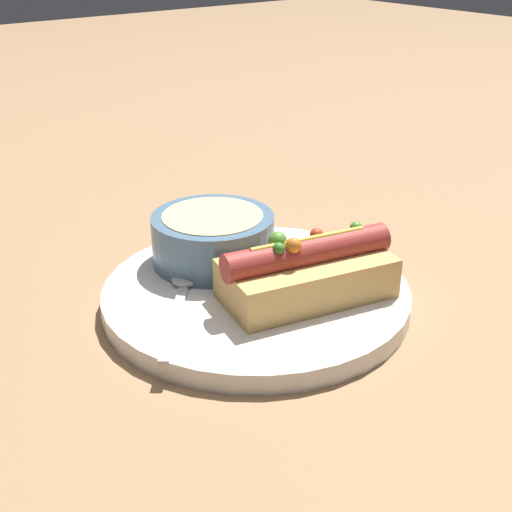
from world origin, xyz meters
TOP-DOWN VIEW (x-y plane):
  - ground_plane at (0.00, 0.00)m, footprint 4.00×4.00m
  - dinner_plate at (0.00, 0.00)m, footprint 0.28×0.28m
  - hot_dog at (0.02, -0.04)m, footprint 0.16×0.11m
  - soup_bowl at (-0.00, 0.07)m, footprint 0.12×0.12m
  - spoon at (-0.06, 0.03)m, footprint 0.11×0.13m

SIDE VIEW (x-z plane):
  - ground_plane at x=0.00m, z-range 0.00..0.00m
  - dinner_plate at x=0.00m, z-range 0.00..0.02m
  - spoon at x=-0.06m, z-range 0.02..0.03m
  - hot_dog at x=0.02m, z-range 0.01..0.08m
  - soup_bowl at x=0.00m, z-range 0.02..0.07m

